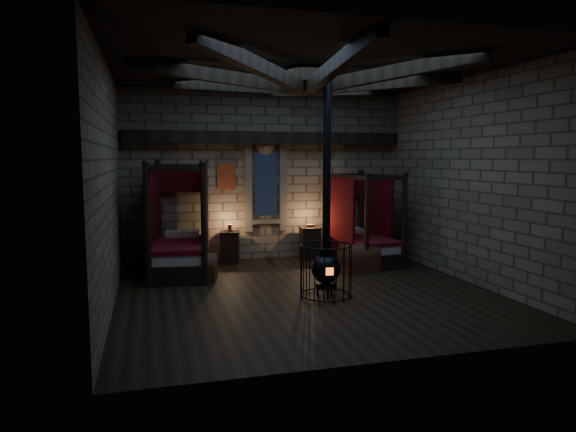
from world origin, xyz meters
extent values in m
cube|color=black|center=(0.00, 0.00, 0.00)|extent=(7.00, 7.00, 0.01)
cube|color=#847054|center=(0.00, 3.50, 2.10)|extent=(7.00, 0.02, 4.20)
cube|color=#847054|center=(0.00, -3.50, 2.10)|extent=(7.00, 0.02, 4.20)
cube|color=#847054|center=(-3.50, 0.00, 2.10)|extent=(0.02, 7.00, 4.20)
cube|color=#847054|center=(3.50, 0.00, 2.10)|extent=(0.02, 7.00, 4.20)
cube|color=black|center=(0.00, 0.00, 4.20)|extent=(7.00, 7.00, 0.01)
cube|color=black|center=(0.00, 3.32, 3.05)|extent=(6.86, 0.35, 0.30)
cylinder|color=black|center=(0.00, 0.00, 4.05)|extent=(0.70, 0.70, 0.25)
cube|color=black|center=(0.00, 3.45, 1.90)|extent=(0.55, 0.04, 1.60)
cube|color=maroon|center=(-1.00, 3.46, 2.10)|extent=(0.45, 0.03, 0.65)
cube|color=black|center=(-2.80, 3.34, 1.45)|extent=(0.30, 0.10, 1.15)
cube|color=black|center=(2.80, 3.34, 1.45)|extent=(0.30, 0.10, 1.15)
cube|color=black|center=(-2.22, 2.19, 0.20)|extent=(1.45, 2.41, 0.39)
cube|color=beige|center=(-2.22, 2.19, 0.50)|extent=(1.30, 2.22, 0.24)
cube|color=maroon|center=(-2.22, 2.19, 0.66)|extent=(1.37, 2.27, 0.11)
cube|color=beige|center=(-2.12, 3.01, 0.77)|extent=(0.81, 0.47, 0.15)
cube|color=#580709|center=(-2.08, 3.31, 2.03)|extent=(1.20, 0.20, 0.60)
cylinder|color=black|center=(-2.90, 1.16, 1.21)|extent=(0.12, 0.12, 2.41)
cylinder|color=black|center=(-2.63, 3.34, 1.21)|extent=(0.12, 0.12, 2.41)
cylinder|color=black|center=(-1.81, 1.03, 1.21)|extent=(0.12, 0.12, 2.41)
cylinder|color=black|center=(-1.54, 3.21, 1.21)|extent=(0.12, 0.12, 2.41)
cube|color=#580709|center=(-2.76, 2.58, 1.26)|extent=(0.26, 1.64, 2.14)
cube|color=#580709|center=(-1.60, 2.44, 1.26)|extent=(0.26, 1.64, 2.14)
cube|color=black|center=(2.17, 2.28, 0.18)|extent=(1.29, 2.15, 0.35)
cube|color=beige|center=(2.17, 2.28, 0.45)|extent=(1.15, 1.98, 0.22)
cube|color=maroon|center=(2.17, 2.28, 0.59)|extent=(1.22, 2.02, 0.10)
cube|color=beige|center=(2.09, 3.02, 0.69)|extent=(0.72, 0.42, 0.14)
cube|color=#580709|center=(2.06, 3.28, 1.81)|extent=(1.08, 0.17, 0.54)
cylinder|color=black|center=(1.80, 1.24, 1.08)|extent=(0.11, 0.11, 2.16)
cylinder|color=black|center=(1.57, 3.19, 1.08)|extent=(0.11, 0.11, 2.16)
cylinder|color=black|center=(2.78, 1.36, 1.08)|extent=(0.11, 0.11, 2.16)
cylinder|color=black|center=(2.55, 3.31, 1.08)|extent=(0.11, 0.11, 2.16)
cube|color=#580709|center=(1.62, 2.51, 1.13)|extent=(0.23, 1.47, 1.91)
cube|color=#580709|center=(2.66, 2.63, 1.13)|extent=(0.23, 1.47, 1.91)
cube|color=#582D1C|center=(-1.94, 1.41, 0.17)|extent=(0.91, 0.68, 0.34)
cylinder|color=#582D1C|center=(-1.94, 1.41, 0.34)|extent=(0.91, 0.68, 0.50)
cube|color=#A37232|center=(-2.30, 1.50, 0.17)|extent=(0.17, 0.51, 0.36)
cube|color=#A37232|center=(-1.57, 1.32, 0.17)|extent=(0.17, 0.51, 0.36)
cube|color=#582D1C|center=(1.67, 1.37, 0.18)|extent=(0.98, 0.74, 0.36)
cylinder|color=#582D1C|center=(1.67, 1.37, 0.36)|extent=(0.98, 0.74, 0.53)
cube|color=#A37232|center=(1.28, 1.27, 0.18)|extent=(0.19, 0.55, 0.38)
cube|color=#A37232|center=(2.06, 1.48, 0.18)|extent=(0.19, 0.55, 0.38)
cube|color=black|center=(-0.98, 3.09, 0.37)|extent=(0.53, 0.51, 0.74)
cube|color=black|center=(-0.98, 3.09, 0.76)|extent=(0.58, 0.56, 0.04)
cylinder|color=#A37232|center=(-0.98, 3.09, 0.87)|extent=(0.11, 0.11, 0.17)
cube|color=black|center=(1.05, 3.03, 0.39)|extent=(0.49, 0.47, 0.77)
cube|color=black|center=(1.05, 3.03, 0.80)|extent=(0.53, 0.51, 0.04)
cube|color=#582D1C|center=(1.05, 3.03, 0.86)|extent=(0.21, 0.15, 0.06)
cylinder|color=black|center=(0.26, -0.41, 0.21)|extent=(0.39, 0.39, 0.10)
sphere|color=black|center=(0.26, -0.41, 0.53)|extent=(0.54, 0.54, 0.54)
cylinder|color=black|center=(0.26, -0.41, 0.82)|extent=(0.27, 0.27, 0.14)
cube|color=#FF5914|center=(0.24, -0.68, 0.53)|extent=(0.14, 0.03, 0.14)
cylinder|color=black|center=(0.26, -0.41, 2.46)|extent=(0.15, 0.15, 3.18)
torus|color=black|center=(0.26, -0.41, 0.04)|extent=(0.96, 0.96, 0.03)
torus|color=black|center=(0.26, -0.41, 0.97)|extent=(0.96, 0.96, 0.03)
camera|label=1|loc=(-2.84, -9.18, 2.57)|focal=32.00mm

